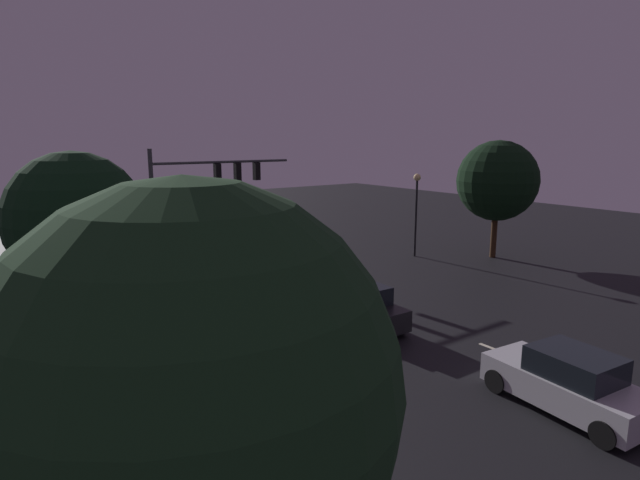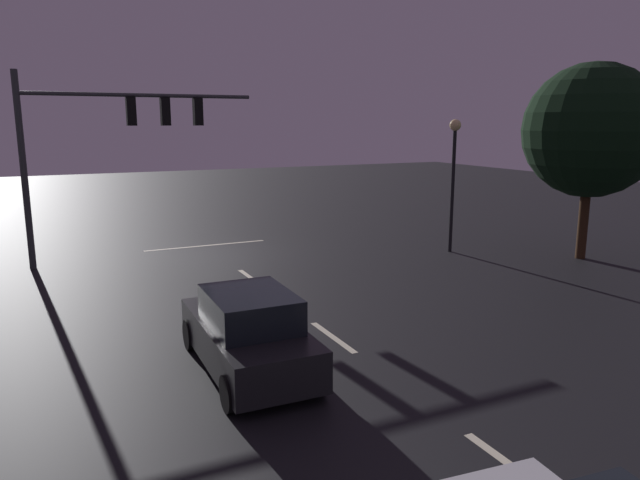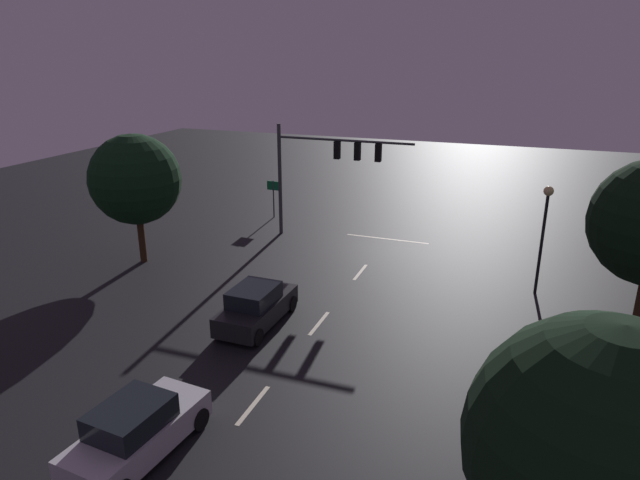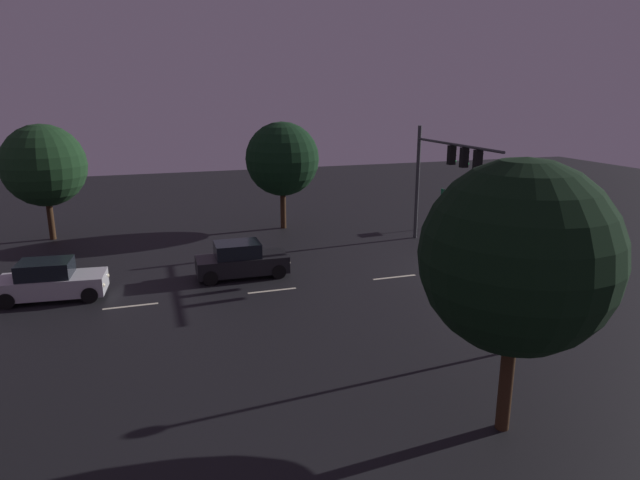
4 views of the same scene
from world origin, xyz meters
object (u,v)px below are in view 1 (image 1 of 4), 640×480
object	(u,v)px
street_lamp_left_kerb	(416,199)
tree_right_near	(76,219)
car_distant	(568,382)
route_sign	(102,240)
tree_right_far	(192,388)
tree_left_near	(497,181)
car_approaching	(357,306)
traffic_signal_assembly	(206,185)

from	to	relation	value
street_lamp_left_kerb	tree_right_near	distance (m)	19.97
car_distant	route_sign	xyz separation A→B (m)	(6.38, -22.61, 1.03)
route_sign	tree_right_far	distance (m)	24.49
tree_left_near	tree_right_near	bearing A→B (deg)	-0.19
street_lamp_left_kerb	car_approaching	bearing A→B (deg)	34.17
car_approaching	car_distant	xyz separation A→B (m)	(-0.46, 8.23, 0.00)
route_sign	tree_right_near	world-z (taller)	tree_right_near
car_distant	tree_right_far	xyz separation A→B (m)	(10.93, 1.32, 3.64)
car_distant	tree_right_near	bearing A→B (deg)	-53.26
traffic_signal_assembly	route_sign	bearing A→B (deg)	-31.83
tree_left_near	tree_right_far	bearing A→B (deg)	29.03
tree_right_far	tree_left_near	bearing A→B (deg)	-150.97
car_approaching	route_sign	distance (m)	15.58
car_distant	traffic_signal_assembly	bearing A→B (deg)	-85.47
car_approaching	car_distant	world-z (taller)	same
car_distant	tree_right_near	world-z (taller)	tree_right_near
car_distant	tree_left_near	size ratio (longest dim) A/B	0.63
traffic_signal_assembly	tree_left_near	bearing A→B (deg)	155.54
traffic_signal_assembly	car_distant	size ratio (longest dim) A/B	1.81
traffic_signal_assembly	tree_right_far	size ratio (longest dim) A/B	1.19
traffic_signal_assembly	car_approaching	size ratio (longest dim) A/B	1.85
car_approaching	car_distant	size ratio (longest dim) A/B	0.98
car_distant	tree_right_near	distance (m)	16.16
tree_left_near	tree_right_far	xyz separation A→B (m)	(24.95, 13.85, -0.26)
tree_left_near	route_sign	bearing A→B (deg)	-26.29
traffic_signal_assembly	car_approaching	distance (m)	12.10
car_approaching	tree_right_near	distance (m)	10.62
tree_left_near	tree_right_far	distance (m)	28.54
traffic_signal_assembly	tree_right_near	distance (m)	10.53
car_approaching	tree_right_far	xyz separation A→B (m)	(10.46, 9.55, 3.64)
route_sign	tree_right_near	size ratio (longest dim) A/B	0.37
car_distant	tree_left_near	bearing A→B (deg)	-138.22
street_lamp_left_kerb	tree_left_near	xyz separation A→B (m)	(-3.70, 3.02, 1.13)
car_approaching	tree_left_near	distance (m)	15.61
street_lamp_left_kerb	car_distant	bearing A→B (deg)	56.44
traffic_signal_assembly	tree_right_near	size ratio (longest dim) A/B	1.19
car_distant	car_approaching	bearing A→B (deg)	-86.77
street_lamp_left_kerb	tree_right_near	world-z (taller)	tree_right_near
car_approaching	tree_right_far	world-z (taller)	tree_right_far
tree_left_near	tree_right_near	world-z (taller)	tree_left_near
car_approaching	tree_left_near	bearing A→B (deg)	-163.48
tree_right_near	tree_right_far	xyz separation A→B (m)	(1.52, 13.92, -0.04)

